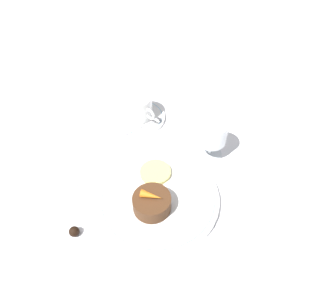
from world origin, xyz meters
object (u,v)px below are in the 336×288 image
(coffee_cup, at_px, (137,106))
(fork, at_px, (107,159))
(wine_glass, at_px, (212,135))
(dinner_plate, at_px, (158,198))
(dessert_cake, at_px, (152,203))

(coffee_cup, xyz_separation_m, fork, (0.06, -0.16, -0.04))
(wine_glass, height_order, fork, wine_glass)
(dinner_plate, bearing_deg, fork, -179.93)
(dessert_cake, bearing_deg, fork, 171.38)
(coffee_cup, xyz_separation_m, dessert_cake, (0.25, -0.19, -0.01))
(coffee_cup, distance_m, fork, 0.17)
(fork, xyz_separation_m, dessert_cake, (0.19, -0.03, 0.03))
(dinner_plate, xyz_separation_m, fork, (-0.18, -0.00, -0.01))
(wine_glass, height_order, dessert_cake, wine_glass)
(dinner_plate, relative_size, coffee_cup, 2.41)
(coffee_cup, distance_m, dessert_cake, 0.31)
(fork, height_order, dessert_cake, dessert_cake)
(dinner_plate, height_order, fork, dinner_plate)
(dinner_plate, distance_m, dessert_cake, 0.04)
(coffee_cup, distance_m, wine_glass, 0.24)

